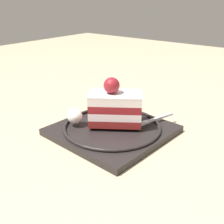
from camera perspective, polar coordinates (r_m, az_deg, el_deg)
name	(u,v)px	position (r m, az deg, el deg)	size (l,w,h in m)	color
ground_plane	(114,134)	(0.61, 0.49, -4.54)	(2.40, 2.40, 0.00)	tan
dessert_plate	(112,129)	(0.60, 0.00, -3.55)	(0.24, 0.24, 0.02)	black
cake_slice	(115,107)	(0.59, 0.61, 1.10)	(0.12, 0.13, 0.10)	maroon
whipped_cream_dollop	(75,116)	(0.61, -7.63, -0.80)	(0.03, 0.03, 0.03)	white
fork	(153,120)	(0.62, 8.30, -1.63)	(0.11, 0.04, 0.00)	silver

